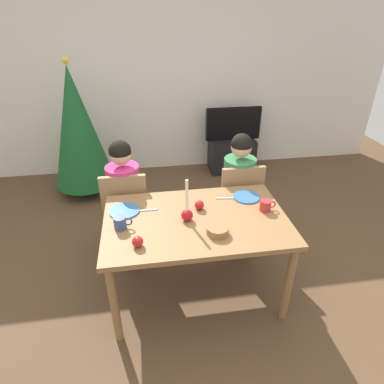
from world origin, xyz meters
The scene contains 20 objects.
ground_plane centered at (0.00, 0.00, 0.00)m, with size 7.68×7.68×0.00m, color brown.
back_wall centered at (0.00, 2.60, 1.30)m, with size 6.40×0.10×2.60m, color silver.
dining_table centered at (0.00, 0.00, 0.67)m, with size 1.40×0.90×0.75m.
chair_left centered at (-0.56, 0.61, 0.51)m, with size 0.40×0.40×0.90m.
chair_right centered at (0.52, 0.61, 0.51)m, with size 0.40×0.40×0.90m.
person_left_child centered at (-0.56, 0.64, 0.57)m, with size 0.30×0.30×1.17m.
person_right_child centered at (0.52, 0.64, 0.57)m, with size 0.30×0.30×1.17m.
tv_stand centered at (0.92, 2.30, 0.24)m, with size 0.64×0.40×0.48m, color black.
tv centered at (0.92, 2.30, 0.71)m, with size 0.79×0.05×0.46m.
christmas_tree centered at (-1.13, 1.95, 0.87)m, with size 0.75×0.75×1.68m.
candle_centerpiece centered at (-0.07, -0.01, 0.82)m, with size 0.09×0.09×0.34m.
plate_left centered at (-0.54, 0.19, 0.76)m, with size 0.25×0.25×0.01m, color teal.
plate_right centered at (0.47, 0.25, 0.76)m, with size 0.23×0.23×0.01m, color teal.
mug_left centered at (-0.56, -0.04, 0.80)m, with size 0.14×0.09×0.10m.
mug_right centered at (0.56, 0.03, 0.79)m, with size 0.13×0.09×0.09m.
fork_left centered at (-0.37, 0.17, 0.75)m, with size 0.18×0.01×0.01m, color silver.
fork_right centered at (0.31, 0.25, 0.75)m, with size 0.18×0.01×0.01m, color silver.
bowl_walnuts centered at (0.12, -0.21, 0.78)m, with size 0.16×0.16×0.06m, color olive.
apple_near_candle centered at (-0.44, -0.27, 0.79)m, with size 0.08×0.08×0.08m, color #AB1D1D.
apple_by_left_plate centered at (0.05, 0.13, 0.79)m, with size 0.08×0.08×0.08m, color #B31A1E.
Camera 1 is at (-0.35, -2.05, 2.17)m, focal length 30.75 mm.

